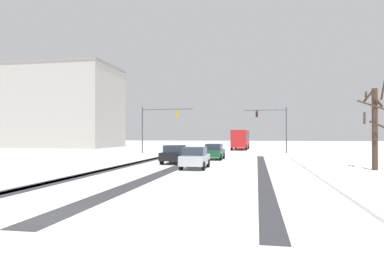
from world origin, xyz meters
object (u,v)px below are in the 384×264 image
Objects in this scene: car_silver_third at (195,158)px; bus_oncoming at (241,138)px; car_black_second at (175,154)px; office_building_far_left_block at (45,107)px; traffic_signal_far_left at (157,121)px; traffic_signal_far_right at (275,122)px; bare_tree_sidewalk_mid at (374,124)px; car_dark_green_lead at (214,152)px.

bus_oncoming is at bearing 87.31° from car_silver_third.
office_building_far_left_block is at bearing 135.55° from car_black_second.
car_silver_third is at bearing -66.35° from traffic_signal_far_left.
bare_tree_sidewalk_mid is at bearing -76.19° from traffic_signal_far_right.
car_silver_third is (9.19, -20.99, -3.69)m from traffic_signal_far_left.
traffic_signal_far_left is 19.12m from bus_oncoming.
office_building_far_left_block reaches higher than car_silver_third.
car_black_second is 0.14× the size of office_building_far_left_block.
office_building_far_left_block is at bearing 142.43° from car_dark_green_lead.
traffic_signal_far_left is 16.72m from traffic_signal_far_right.
traffic_signal_far_left is 0.24× the size of office_building_far_left_block.
car_black_second is 0.63× the size of bare_tree_sidewalk_mid.
car_dark_green_lead is 50.51m from office_building_far_left_block.
office_building_far_left_block reaches higher than bus_oncoming.
bus_oncoming is (1.49, 26.41, 1.18)m from car_dark_green_lead.
traffic_signal_far_right is at bearing 74.32° from car_silver_third.
traffic_signal_far_left is 18.13m from car_black_second.
traffic_signal_far_left reaches higher than car_black_second.
bare_tree_sidewalk_mid is at bearing -41.65° from traffic_signal_far_left.
bus_oncoming is at bearing 114.89° from traffic_signal_far_right.
bare_tree_sidewalk_mid is (15.46, -3.10, 2.49)m from car_black_second.
bus_oncoming is at bearing -5.61° from office_building_far_left_block.
bus_oncoming is (10.91, 15.50, -2.51)m from traffic_signal_far_left.
car_dark_green_lead is 26.48m from bus_oncoming.
traffic_signal_far_right is 22.98m from car_black_second.
car_dark_green_lead is at bearing -49.19° from traffic_signal_far_left.
car_dark_green_lead is at bearing -37.57° from office_building_far_left_block.
bus_oncoming reaches higher than car_black_second.
bus_oncoming is at bearing 54.86° from traffic_signal_far_left.
office_building_far_left_block is at bearing 147.06° from traffic_signal_far_left.
traffic_signal_far_right reaches higher than car_black_second.
traffic_signal_far_right is at bearing 103.81° from bare_tree_sidewalk_mid.
car_silver_third is at bearing -173.80° from bare_tree_sidewalk_mid.
car_silver_third is (-0.23, -10.08, 0.00)m from car_dark_green_lead.
bare_tree_sidewalk_mid is (11.12, -35.09, 1.32)m from bus_oncoming.
car_black_second is 1.02× the size of car_silver_third.
traffic_signal_far_left is 14.88m from car_dark_green_lead.
car_dark_green_lead is 0.14× the size of office_building_far_left_block.
bare_tree_sidewalk_mid reaches higher than car_dark_green_lead.
bus_oncoming is 1.67× the size of bare_tree_sidewalk_mid.
traffic_signal_far_right is 0.59× the size of bus_oncoming.
traffic_signal_far_right is 1.57× the size of car_dark_green_lead.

